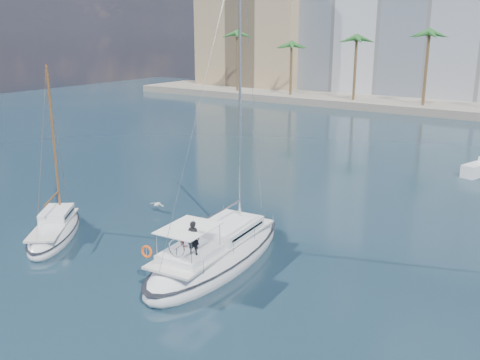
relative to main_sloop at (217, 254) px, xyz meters
The scene contains 9 objects.
ground 2.95m from the main_sloop, 116.00° to the left, with size 160.00×160.00×0.00m, color black.
quay 63.62m from the main_sloop, 91.14° to the left, with size 120.00×14.00×1.20m, color gray.
building_modern 77.93m from the main_sloop, 99.96° to the left, with size 42.00×16.00×28.00m, color silver.
building_tan_left 84.32m from the main_sloop, 121.14° to the left, with size 22.00×14.00×22.00m, color tan.
palm_left 69.94m from the main_sloop, 120.61° to the left, with size 3.60×3.60×12.30m.
palm_centre 60.41m from the main_sloop, 91.22° to the left, with size 3.60×3.60×12.30m.
main_sloop is the anchor object (origin of this frame).
small_sloop 10.69m from the main_sloop, 165.34° to the right, with size 6.49×7.46×10.88m.
seagull 9.52m from the main_sloop, 152.82° to the left, with size 1.24×0.53×0.23m.
Camera 1 is at (17.48, -23.90, 12.33)m, focal length 40.00 mm.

